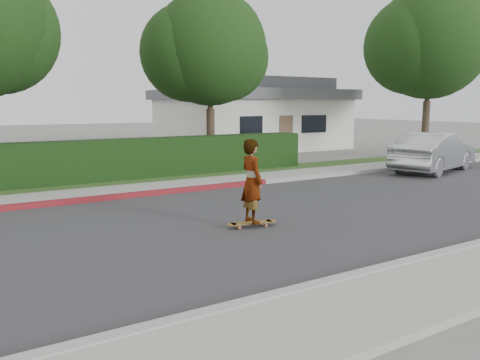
# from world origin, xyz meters

# --- Properties ---
(ground) EXTENTS (120.00, 120.00, 0.00)m
(ground) POSITION_xyz_m (0.00, 0.00, 0.00)
(ground) COLOR slate
(ground) RESTS_ON ground
(road) EXTENTS (60.00, 8.00, 0.01)m
(road) POSITION_xyz_m (0.00, 0.00, 0.01)
(road) COLOR #2D2D30
(road) RESTS_ON ground
(curb_near) EXTENTS (60.00, 0.20, 0.15)m
(curb_near) POSITION_xyz_m (0.00, -4.10, 0.07)
(curb_near) COLOR #9E9E99
(curb_near) RESTS_ON ground
(curb_far) EXTENTS (60.00, 0.20, 0.15)m
(curb_far) POSITION_xyz_m (0.00, 4.10, 0.07)
(curb_far) COLOR #9E9E99
(curb_far) RESTS_ON ground
(curb_red_section) EXTENTS (12.00, 0.21, 0.15)m
(curb_red_section) POSITION_xyz_m (-5.00, 4.10, 0.08)
(curb_red_section) COLOR maroon
(curb_red_section) RESTS_ON ground
(sidewalk_far) EXTENTS (60.00, 1.60, 0.12)m
(sidewalk_far) POSITION_xyz_m (0.00, 5.00, 0.06)
(sidewalk_far) COLOR gray
(sidewalk_far) RESTS_ON ground
(planting_strip) EXTENTS (60.00, 1.60, 0.10)m
(planting_strip) POSITION_xyz_m (0.00, 6.60, 0.05)
(planting_strip) COLOR #2D4C1E
(planting_strip) RESTS_ON ground
(hedge) EXTENTS (15.00, 1.00, 1.50)m
(hedge) POSITION_xyz_m (-3.00, 7.20, 0.75)
(hedge) COLOR black
(hedge) RESTS_ON ground
(tree_center) EXTENTS (5.66, 4.84, 7.44)m
(tree_center) POSITION_xyz_m (1.49, 9.19, 4.90)
(tree_center) COLOR #33261C
(tree_center) RESTS_ON ground
(tree_right) EXTENTS (6.32, 5.60, 8.56)m
(tree_right) POSITION_xyz_m (12.49, 6.69, 5.63)
(tree_right) COLOR #33261C
(tree_right) RESTS_ON ground
(house) EXTENTS (10.60, 8.60, 4.30)m
(house) POSITION_xyz_m (8.00, 16.00, 2.10)
(house) COLOR beige
(house) RESTS_ON ground
(skateboard) EXTENTS (1.18, 0.46, 0.11)m
(skateboard) POSITION_xyz_m (-2.48, -0.54, 0.10)
(skateboard) COLOR #BD5C34
(skateboard) RESTS_ON ground
(skateboarder) EXTENTS (0.47, 0.69, 1.85)m
(skateboarder) POSITION_xyz_m (-2.48, -0.54, 1.04)
(skateboarder) COLOR white
(skateboarder) RESTS_ON skateboard
(car_silver) EXTENTS (5.16, 2.91, 1.61)m
(car_silver) POSITION_xyz_m (8.56, 3.02, 0.80)
(car_silver) COLOR silver
(car_silver) RESTS_ON ground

